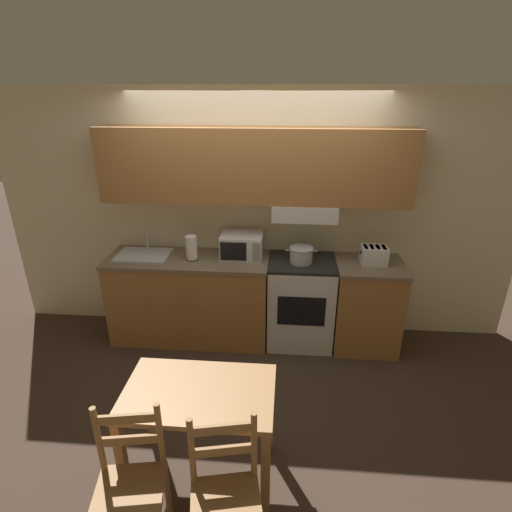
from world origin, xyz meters
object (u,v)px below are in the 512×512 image
object	(u,v)px
stove_range	(300,302)
toaster	(374,255)
cooking_pot	(301,254)
chair_left_of_table	(130,488)
chair_right_of_table	(226,500)
dining_table	(200,406)
microwave	(242,245)
paper_towel_roll	(192,248)
sink_basin	(143,255)

from	to	relation	value
stove_range	toaster	distance (m)	0.88
cooking_pot	chair_left_of_table	size ratio (longest dim) A/B	0.34
chair_right_of_table	chair_left_of_table	bearing A→B (deg)	165.59
dining_table	chair_right_of_table	xyz separation A→B (m)	(0.24, -0.51, -0.16)
stove_range	chair_left_of_table	world-z (taller)	stove_range
microwave	dining_table	distance (m)	1.83
toaster	paper_towel_roll	world-z (taller)	paper_towel_roll
sink_basin	chair_right_of_table	distance (m)	2.53
paper_towel_roll	chair_left_of_table	xyz separation A→B (m)	(0.11, -2.13, -0.60)
stove_range	chair_right_of_table	world-z (taller)	stove_range
toaster	chair_left_of_table	size ratio (longest dim) A/B	0.28
dining_table	chair_right_of_table	bearing A→B (deg)	-64.51
chair_left_of_table	cooking_pot	bearing A→B (deg)	55.67
toaster	chair_right_of_table	world-z (taller)	toaster
toaster	stove_range	bearing A→B (deg)	-179.95
sink_basin	chair_right_of_table	world-z (taller)	sink_basin
stove_range	sink_basin	xyz separation A→B (m)	(-1.62, -0.01, 0.48)
toaster	dining_table	world-z (taller)	toaster
paper_towel_roll	chair_right_of_table	size ratio (longest dim) A/B	0.27
microwave	toaster	size ratio (longest dim) A/B	1.59
chair_left_of_table	paper_towel_roll	bearing A→B (deg)	83.18
cooking_pot	dining_table	size ratio (longest dim) A/B	0.32
toaster	sink_basin	world-z (taller)	sink_basin
stove_range	cooking_pot	world-z (taller)	cooking_pot
stove_range	chair_left_of_table	bearing A→B (deg)	-114.67
cooking_pot	toaster	bearing A→B (deg)	2.60
cooking_pot	paper_towel_roll	world-z (taller)	paper_towel_roll
sink_basin	chair_left_of_table	xyz separation A→B (m)	(0.62, -2.16, -0.50)
chair_left_of_table	dining_table	bearing A→B (deg)	48.24
stove_range	paper_towel_roll	world-z (taller)	paper_towel_roll
stove_range	cooking_pot	distance (m)	0.55
sink_basin	dining_table	world-z (taller)	sink_basin
microwave	sink_basin	world-z (taller)	sink_basin
stove_range	chair_left_of_table	xyz separation A→B (m)	(-1.00, -2.17, -0.02)
chair_right_of_table	sink_basin	bearing A→B (deg)	106.55
chair_left_of_table	microwave	bearing A→B (deg)	70.61
cooking_pot	sink_basin	size ratio (longest dim) A/B	0.59
paper_towel_roll	chair_right_of_table	world-z (taller)	paper_towel_roll
toaster	dining_table	bearing A→B (deg)	-129.33
sink_basin	paper_towel_roll	size ratio (longest dim) A/B	2.15
paper_towel_roll	dining_table	xyz separation A→B (m)	(0.41, -1.65, -0.44)
microwave	paper_towel_roll	xyz separation A→B (m)	(-0.49, -0.13, 0.00)
paper_towel_roll	stove_range	bearing A→B (deg)	2.32
microwave	chair_left_of_table	bearing A→B (deg)	-99.68
dining_table	chair_left_of_table	size ratio (longest dim) A/B	1.06
microwave	stove_range	bearing A→B (deg)	-7.82
sink_basin	dining_table	distance (m)	1.95
chair_right_of_table	paper_towel_roll	bearing A→B (deg)	95.34
paper_towel_roll	dining_table	bearing A→B (deg)	-75.98
microwave	toaster	world-z (taller)	microwave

